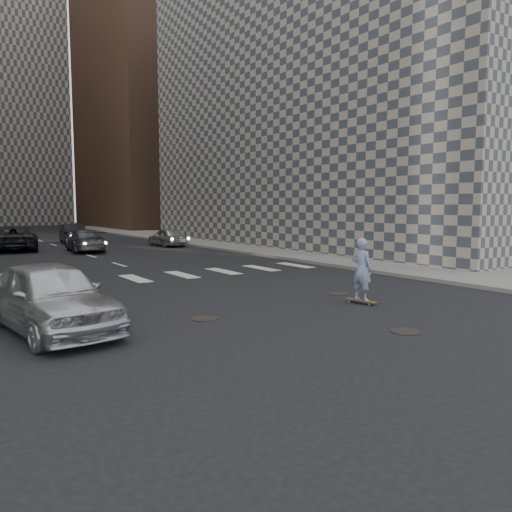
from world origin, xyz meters
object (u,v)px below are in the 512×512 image
(silver_sedan, at_px, (51,297))
(traffic_car_b, at_px, (85,241))
(traffic_car_e, at_px, (72,233))
(traffic_car_c, at_px, (13,238))
(skateboarder, at_px, (362,269))
(traffic_car_d, at_px, (167,237))

(silver_sedan, bearing_deg, traffic_car_b, 65.35)
(traffic_car_b, xyz_separation_m, traffic_car_e, (1.13, 8.03, 0.05))
(silver_sedan, height_order, traffic_car_c, silver_sedan)
(skateboarder, height_order, traffic_car_d, skateboarder)
(silver_sedan, bearing_deg, traffic_car_d, 52.44)
(skateboarder, height_order, traffic_car_b, skateboarder)
(traffic_car_c, bearing_deg, traffic_car_e, -128.79)
(skateboarder, relative_size, traffic_car_c, 0.34)
(traffic_car_c, bearing_deg, traffic_car_d, 173.85)
(traffic_car_b, bearing_deg, traffic_car_d, -164.87)
(silver_sedan, xyz_separation_m, traffic_car_e, (7.13, 28.03, -0.07))
(skateboarder, distance_m, traffic_car_d, 22.98)
(silver_sedan, height_order, traffic_car_d, silver_sedan)
(skateboarder, bearing_deg, traffic_car_c, 91.97)
(skateboarder, relative_size, silver_sedan, 0.41)
(traffic_car_e, bearing_deg, traffic_car_b, 88.47)
(silver_sedan, relative_size, traffic_car_e, 1.06)
(traffic_car_d, bearing_deg, silver_sedan, 57.71)
(traffic_car_d, distance_m, traffic_car_e, 8.45)
(silver_sedan, bearing_deg, traffic_car_e, 67.78)
(skateboarder, xyz_separation_m, traffic_car_c, (-5.93, 24.75, -0.23))
(skateboarder, distance_m, traffic_car_e, 29.60)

